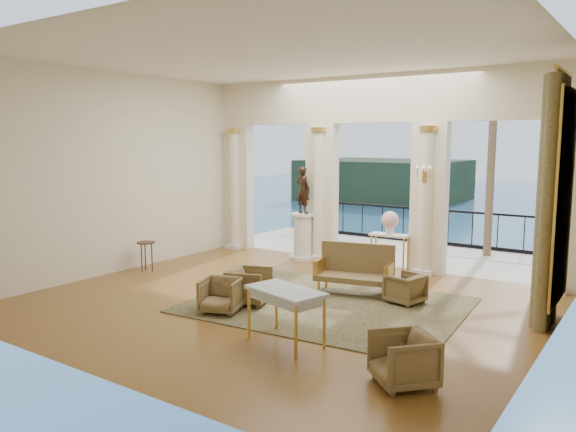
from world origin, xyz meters
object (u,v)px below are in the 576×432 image
Objects in this scene: armchair_d at (249,284)px; side_table at (146,246)px; game_table at (286,295)px; console_table at (389,240)px; settee at (355,269)px; armchair_b at (403,357)px; armchair_c at (405,287)px; pedestal at (303,237)px; armchair_a at (221,294)px; statue at (303,190)px.

armchair_d is 1.08× the size of side_table.
side_table is at bearing 174.39° from game_table.
side_table is (-4.60, -3.20, -0.13)m from console_table.
settee is 2.33× the size of side_table.
settee is (-2.44, 3.39, 0.13)m from armchair_b.
pedestal is at bearing -106.88° from armchair_c.
console_table is 5.60m from side_table.
console_table is at bearing 56.17° from armchair_a.
pedestal is at bearing 0.01° from armchair_d.
statue is (-1.32, 3.86, 1.39)m from armchair_d.
armchair_c is at bearing -61.53° from console_table.
statue is 4.05m from side_table.
armchair_c is 2.67m from console_table.
armchair_b reaches higher than armchair_c.
pedestal is at bearing 54.32° from side_table.
game_table reaches higher than armchair_a.
side_table is at bearing 179.32° from settee.
armchair_b is at bearing -132.93° from armchair_d.
side_table is at bearing -155.07° from armchair_b.
armchair_b is (3.80, -0.97, 0.02)m from armchair_a.
pedestal is 1.28× the size of console_table.
side_table is (-4.86, -1.02, 0.10)m from settee.
armchair_a is 0.57× the size of statue.
armchair_d reaches higher than armchair_a.
armchair_c is 0.84× the size of armchair_d.
armchair_a is 2.78m from settee.
armchair_a is at bearing 154.60° from armchair_d.
settee is 3.36m from pedestal.
console_table is at bearing 158.79° from armchair_b.
armchair_b is 0.45× the size of settee.
game_table is at bearing -94.60° from settee.
side_table is (-7.30, 2.37, 0.22)m from armchair_b.
statue is (-3.68, 2.22, 1.45)m from armchair_c.
pedestal reaches higher than armchair_d.
armchair_c is at bearing -31.11° from pedestal.
armchair_a is at bearing -151.35° from armchair_b.
armchair_d reaches higher than armchair_b.
armchair_b is 4.07m from armchair_d.
armchair_b is at bearing 145.83° from statue.
armchair_b is 7.48m from pedestal.
side_table is at bearing 67.74° from statue.
statue reaches higher than settee.
armchair_c is 0.91× the size of side_table.
game_table is (-0.66, -2.92, 0.43)m from armchair_c.
console_table reaches higher than armchair_d.
armchair_c is 0.53× the size of pedestal.
pedestal is (-5.04, 5.52, 0.20)m from armchair_b.
armchair_b is at bearing -34.66° from armchair_a.
console_table is (2.34, 0.05, -1.05)m from statue.
side_table is (-5.28, 1.99, -0.15)m from game_table.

